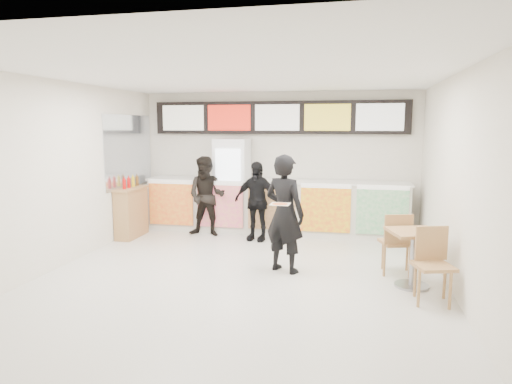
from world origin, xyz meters
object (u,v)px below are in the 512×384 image
(customer_main, at_px, (285,214))
(customer_mid, at_px, (256,201))
(service_counter, at_px, (274,206))
(cafe_table, at_px, (413,248))
(customer_left, at_px, (207,196))
(condiment_ledge, at_px, (131,212))
(drinks_fridge, at_px, (232,185))

(customer_main, relative_size, customer_mid, 1.17)
(service_counter, relative_size, cafe_table, 3.23)
(customer_left, distance_m, condiment_ledge, 1.58)
(drinks_fridge, bearing_deg, service_counter, -0.99)
(drinks_fridge, xyz_separation_m, customer_mid, (0.69, -0.72, -0.21))
(service_counter, bearing_deg, customer_mid, -108.97)
(customer_main, distance_m, cafe_table, 1.95)
(service_counter, relative_size, customer_main, 3.01)
(service_counter, height_order, cafe_table, service_counter)
(customer_main, distance_m, customer_mid, 2.03)
(service_counter, xyz_separation_m, customer_left, (-1.33, -0.54, 0.26))
(customer_main, relative_size, cafe_table, 1.07)
(drinks_fridge, bearing_deg, customer_main, -59.17)
(service_counter, bearing_deg, customer_left, -157.86)
(customer_left, bearing_deg, condiment_ledge, -162.93)
(customer_main, height_order, cafe_table, customer_main)
(customer_mid, distance_m, condiment_ledge, 2.61)
(cafe_table, bearing_deg, customer_left, 131.62)
(service_counter, distance_m, customer_mid, 0.78)
(customer_mid, bearing_deg, condiment_ledge, -163.45)
(customer_mid, bearing_deg, service_counter, 81.51)
(drinks_fridge, relative_size, customer_mid, 1.26)
(cafe_table, height_order, condiment_ledge, condiment_ledge)
(cafe_table, bearing_deg, customer_main, 153.42)
(customer_main, bearing_deg, cafe_table, -164.99)
(service_counter, xyz_separation_m, drinks_fridge, (-0.93, 0.02, 0.43))
(cafe_table, relative_size, condiment_ledge, 1.40)
(service_counter, height_order, drinks_fridge, drinks_fridge)
(service_counter, relative_size, customer_left, 3.36)
(condiment_ledge, bearing_deg, customer_mid, 6.06)
(customer_mid, bearing_deg, customer_main, -55.01)
(customer_mid, relative_size, cafe_table, 0.92)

